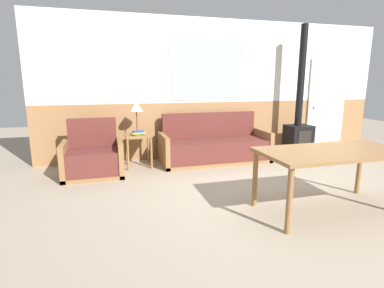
# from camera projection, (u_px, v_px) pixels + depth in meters

# --- Properties ---
(ground_plane) EXTENTS (16.00, 16.00, 0.00)m
(ground_plane) POSITION_uv_depth(u_px,v_px,m) (294.00, 201.00, 3.85)
(ground_plane) COLOR gray
(wall_back) EXTENTS (7.20, 0.09, 2.70)m
(wall_back) POSITION_uv_depth(u_px,v_px,m) (221.00, 88.00, 6.04)
(wall_back) COLOR #996B42
(wall_back) RESTS_ON ground_plane
(couch) EXTENTS (2.05, 0.79, 0.91)m
(couch) POSITION_uv_depth(u_px,v_px,m) (215.00, 148.00, 5.69)
(couch) COLOR olive
(couch) RESTS_ON ground_plane
(armchair) EXTENTS (0.94, 0.72, 0.91)m
(armchair) POSITION_uv_depth(u_px,v_px,m) (93.00, 159.00, 4.85)
(armchair) COLOR olive
(armchair) RESTS_ON ground_plane
(side_table) EXTENTS (0.46, 0.46, 0.59)m
(side_table) POSITION_uv_depth(u_px,v_px,m) (138.00, 141.00, 5.32)
(side_table) COLOR olive
(side_table) RESTS_ON ground_plane
(table_lamp) EXTENTS (0.24, 0.24, 0.56)m
(table_lamp) POSITION_uv_depth(u_px,v_px,m) (136.00, 108.00, 5.28)
(table_lamp) COLOR #4C3823
(table_lamp) RESTS_ON side_table
(book_stack) EXTENTS (0.23, 0.16, 0.07)m
(book_stack) POSITION_uv_depth(u_px,v_px,m) (138.00, 133.00, 5.21)
(book_stack) COLOR #2D7F3D
(book_stack) RESTS_ON side_table
(dining_table) EXTENTS (1.68, 0.84, 0.74)m
(dining_table) POSITION_uv_depth(u_px,v_px,m) (332.00, 157.00, 3.44)
(dining_table) COLOR olive
(dining_table) RESTS_ON ground_plane
(wood_stove) EXTENTS (0.48, 0.43, 2.59)m
(wood_stove) POSITION_uv_depth(u_px,v_px,m) (299.00, 123.00, 6.08)
(wood_stove) COLOR black
(wood_stove) RESTS_ON ground_plane
(entry_door) EXTENTS (0.94, 0.09, 1.98)m
(entry_door) POSITION_uv_depth(u_px,v_px,m) (326.00, 105.00, 6.74)
(entry_door) COLOR silver
(entry_door) RESTS_ON ground_plane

